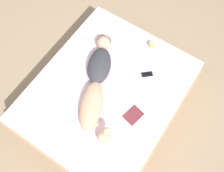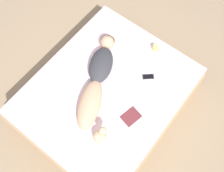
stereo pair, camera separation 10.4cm
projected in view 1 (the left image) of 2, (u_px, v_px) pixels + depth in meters
name	position (u px, v px, depth m)	size (l,w,h in m)	color
ground_plane	(107.00, 103.00, 3.83)	(12.00, 12.00, 0.00)	#9E8466
bed	(107.00, 97.00, 3.62)	(1.84, 2.21, 0.47)	tan
person	(97.00, 79.00, 3.37)	(0.79, 1.35, 0.19)	tan
open_magazine	(126.00, 108.00, 3.30)	(0.61, 0.44, 0.01)	white
coffee_mug	(152.00, 45.00, 3.64)	(0.11, 0.07, 0.08)	tan
cell_phone	(147.00, 74.00, 3.50)	(0.16, 0.15, 0.01)	black
plush_toy	(105.00, 137.00, 3.06)	(0.17, 0.18, 0.22)	#D1B289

